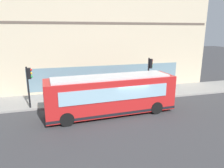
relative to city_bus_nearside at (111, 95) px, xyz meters
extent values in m
plane|color=#38383A|center=(-0.28, -1.42, -1.55)|extent=(120.00, 120.00, 0.00)
cube|color=gray|center=(4.38, -1.42, -1.48)|extent=(4.13, 40.00, 0.15)
cube|color=beige|center=(10.66, -1.42, 4.96)|extent=(8.42, 23.76, 13.02)
cube|color=brown|center=(6.60, -1.42, 5.61)|extent=(0.36, 23.29, 0.24)
cube|color=slate|center=(6.50, -1.42, 0.05)|extent=(0.12, 16.63, 2.40)
cube|color=red|center=(0.00, -0.02, 0.05)|extent=(3.02, 10.12, 2.70)
cube|color=silver|center=(0.00, -0.02, 1.46)|extent=(2.59, 9.10, 0.12)
cube|color=#8CB2C6|center=(-0.26, 4.96, 0.50)|extent=(2.20, 0.19, 1.20)
cube|color=#8CB2C6|center=(1.27, 0.05, 0.45)|extent=(0.49, 8.19, 1.00)
cube|color=#8CB2C6|center=(-1.27, -0.08, 0.45)|extent=(0.49, 8.19, 1.00)
cube|color=black|center=(0.00, -0.02, -1.12)|extent=(3.06, 10.16, 0.20)
cylinder|color=black|center=(0.96, 3.64, -1.05)|extent=(0.35, 1.01, 1.00)
cylinder|color=black|center=(-1.34, 3.52, -1.05)|extent=(0.35, 1.01, 1.00)
cylinder|color=black|center=(1.33, -3.35, -1.05)|extent=(0.35, 1.01, 1.00)
cylinder|color=black|center=(-0.97, -3.47, -1.05)|extent=(0.35, 1.01, 1.00)
cylinder|color=black|center=(2.95, -4.52, 0.49)|extent=(0.14, 0.14, 3.79)
cube|color=black|center=(2.95, -4.71, 1.84)|extent=(0.32, 0.24, 0.90)
sphere|color=red|center=(2.95, -4.84, 2.12)|extent=(0.20, 0.20, 0.20)
sphere|color=yellow|center=(2.95, -4.84, 1.84)|extent=(0.20, 0.20, 0.20)
sphere|color=green|center=(2.95, -4.84, 1.56)|extent=(0.20, 0.20, 0.20)
cylinder|color=black|center=(2.73, 6.31, 0.33)|extent=(0.14, 0.14, 3.47)
cube|color=black|center=(2.73, 6.12, 1.52)|extent=(0.32, 0.24, 0.90)
sphere|color=red|center=(2.73, 5.99, 1.80)|extent=(0.20, 0.20, 0.20)
sphere|color=yellow|center=(2.73, 5.99, 1.52)|extent=(0.20, 0.20, 0.20)
sphere|color=green|center=(2.73, 5.99, 1.24)|extent=(0.20, 0.20, 0.20)
cylinder|color=red|center=(4.08, -2.34, -1.13)|extent=(0.24, 0.24, 0.55)
sphere|color=red|center=(4.08, -2.34, -0.77)|extent=(0.22, 0.22, 0.22)
cylinder|color=red|center=(4.08, -2.51, -1.08)|extent=(0.10, 0.12, 0.10)
cylinder|color=red|center=(4.25, -2.34, -1.08)|extent=(0.12, 0.10, 0.10)
cylinder|color=gold|center=(4.34, -5.85, -0.99)|extent=(0.14, 0.14, 0.82)
cylinder|color=gold|center=(4.50, -5.93, -0.99)|extent=(0.14, 0.14, 0.82)
cylinder|color=gold|center=(4.42, -5.89, -0.26)|extent=(0.32, 0.32, 0.65)
sphere|color=#9E704C|center=(4.42, -5.89, 0.18)|extent=(0.22, 0.22, 0.22)
cylinder|color=silver|center=(3.77, 2.99, -1.03)|extent=(0.14, 0.14, 0.75)
cylinder|color=silver|center=(3.85, 2.82, -1.03)|extent=(0.14, 0.14, 0.75)
cylinder|color=silver|center=(3.81, 2.91, -0.35)|extent=(0.32, 0.32, 0.60)
sphere|color=tan|center=(3.81, 2.91, 0.05)|extent=(0.20, 0.20, 0.20)
cube|color=#263F99|center=(4.11, 0.46, -0.95)|extent=(0.44, 0.40, 0.90)
cube|color=#8CB2C6|center=(4.11, 0.25, -0.77)|extent=(0.35, 0.03, 0.30)
camera|label=1|loc=(-14.96, 4.04, 4.91)|focal=33.32mm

